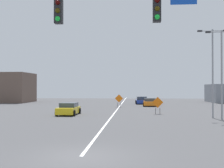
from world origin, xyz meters
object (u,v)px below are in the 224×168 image
(traffic_signal_assembly, at_px, (9,24))
(street_lamp_far_left, at_px, (222,67))
(car_orange_mid, at_px, (150,102))
(street_lamp_mid_right, at_px, (213,66))
(car_blue_distant, at_px, (142,100))
(car_yellow_near, at_px, (69,109))
(construction_sign_left_shoulder, at_px, (119,99))
(construction_sign_median_far, at_px, (158,103))

(traffic_signal_assembly, distance_m, street_lamp_far_left, 20.10)
(car_orange_mid, bearing_deg, street_lamp_mid_right, -74.24)
(street_lamp_far_left, distance_m, car_blue_distant, 26.84)
(street_lamp_mid_right, xyz_separation_m, car_yellow_near, (-14.70, 2.28, -4.39))
(traffic_signal_assembly, relative_size, car_blue_distant, 4.06)
(construction_sign_left_shoulder, bearing_deg, car_blue_distant, 68.23)
(traffic_signal_assembly, relative_size, car_orange_mid, 3.84)
(street_lamp_mid_right, height_order, construction_sign_median_far, street_lamp_mid_right)
(street_lamp_mid_right, distance_m, construction_sign_left_shoulder, 18.32)
(street_lamp_mid_right, distance_m, car_yellow_near, 15.51)
(traffic_signal_assembly, relative_size, street_lamp_mid_right, 1.97)
(construction_sign_median_far, relative_size, car_blue_distant, 0.46)
(construction_sign_median_far, xyz_separation_m, car_orange_mid, (-0.13, 14.11, -0.61))
(traffic_signal_assembly, distance_m, car_blue_distant, 41.44)
(car_orange_mid, xyz_separation_m, car_blue_distant, (-1.16, 5.93, 0.05))
(street_lamp_far_left, distance_m, car_yellow_near, 16.12)
(construction_sign_median_far, bearing_deg, car_orange_mid, 90.52)
(traffic_signal_assembly, relative_size, car_yellow_near, 4.15)
(construction_sign_left_shoulder, bearing_deg, street_lamp_mid_right, -56.57)
(traffic_signal_assembly, bearing_deg, car_blue_distant, 80.42)
(traffic_signal_assembly, height_order, construction_sign_left_shoulder, traffic_signal_assembly)
(street_lamp_mid_right, xyz_separation_m, construction_sign_median_far, (-4.98, 3.97, -3.81))
(car_blue_distant, bearing_deg, car_yellow_near, -111.23)
(construction_sign_median_far, bearing_deg, construction_sign_left_shoulder, 114.03)
(traffic_signal_assembly, xyz_separation_m, street_lamp_far_left, (13.47, 14.88, -0.94))
(car_yellow_near, bearing_deg, construction_sign_median_far, 9.83)
(construction_sign_left_shoulder, relative_size, car_orange_mid, 0.44)
(construction_sign_left_shoulder, xyz_separation_m, car_orange_mid, (4.77, 3.12, -0.63))
(car_yellow_near, xyz_separation_m, car_orange_mid, (9.60, 15.79, -0.04))
(traffic_signal_assembly, bearing_deg, car_orange_mid, 76.99)
(car_orange_mid, bearing_deg, construction_sign_median_far, -89.48)
(car_blue_distant, bearing_deg, street_lamp_mid_right, -75.39)
(traffic_signal_assembly, height_order, car_blue_distant, traffic_signal_assembly)
(construction_sign_median_far, height_order, car_orange_mid, construction_sign_median_far)
(construction_sign_left_shoulder, bearing_deg, car_orange_mid, 33.18)
(street_lamp_far_left, relative_size, construction_sign_left_shoulder, 4.23)
(street_lamp_far_left, distance_m, construction_sign_left_shoulder, 19.84)
(construction_sign_median_far, distance_m, car_blue_distant, 20.09)
(street_lamp_mid_right, relative_size, car_orange_mid, 1.95)
(car_blue_distant, bearing_deg, construction_sign_median_far, -86.33)
(street_lamp_mid_right, height_order, car_orange_mid, street_lamp_mid_right)
(car_orange_mid, height_order, car_blue_distant, car_blue_distant)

